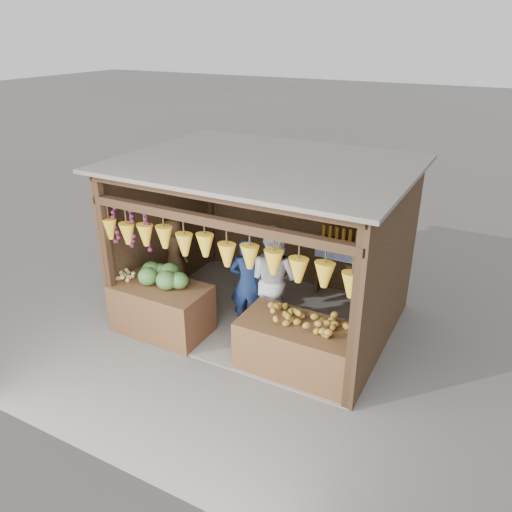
{
  "coord_description": "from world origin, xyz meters",
  "views": [
    {
      "loc": [
        3.27,
        -6.43,
        4.45
      ],
      "look_at": [
        -0.1,
        -0.1,
        1.15
      ],
      "focal_mm": 35.0,
      "sensor_mm": 36.0,
      "label": 1
    }
  ],
  "objects_px": {
    "counter_left": "(162,308)",
    "woman_standing": "(274,279)",
    "vendor_seated": "(174,249)",
    "man_standing": "(248,284)",
    "counter_right": "(300,348)"
  },
  "relations": [
    {
      "from": "counter_left",
      "to": "woman_standing",
      "type": "bearing_deg",
      "value": 30.77
    },
    {
      "from": "woman_standing",
      "to": "vendor_seated",
      "type": "distance_m",
      "value": 2.13
    },
    {
      "from": "vendor_seated",
      "to": "counter_left",
      "type": "bearing_deg",
      "value": 133.41
    },
    {
      "from": "counter_left",
      "to": "vendor_seated",
      "type": "height_order",
      "value": "vendor_seated"
    },
    {
      "from": "man_standing",
      "to": "woman_standing",
      "type": "height_order",
      "value": "woman_standing"
    },
    {
      "from": "man_standing",
      "to": "vendor_seated",
      "type": "height_order",
      "value": "man_standing"
    },
    {
      "from": "woman_standing",
      "to": "vendor_seated",
      "type": "bearing_deg",
      "value": 4.1
    },
    {
      "from": "man_standing",
      "to": "counter_left",
      "type": "bearing_deg",
      "value": 17.16
    },
    {
      "from": "counter_left",
      "to": "counter_right",
      "type": "distance_m",
      "value": 2.34
    },
    {
      "from": "counter_left",
      "to": "counter_right",
      "type": "xyz_separation_m",
      "value": [
        2.34,
        0.09,
        -0.03
      ]
    },
    {
      "from": "counter_left",
      "to": "vendor_seated",
      "type": "bearing_deg",
      "value": 116.8
    },
    {
      "from": "counter_right",
      "to": "vendor_seated",
      "type": "xyz_separation_m",
      "value": [
        -2.94,
        1.1,
        0.48
      ]
    },
    {
      "from": "man_standing",
      "to": "woman_standing",
      "type": "xyz_separation_m",
      "value": [
        0.36,
        0.18,
        0.1
      ]
    },
    {
      "from": "counter_right",
      "to": "man_standing",
      "type": "height_order",
      "value": "man_standing"
    },
    {
      "from": "counter_right",
      "to": "vendor_seated",
      "type": "bearing_deg",
      "value": 159.54
    }
  ]
}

